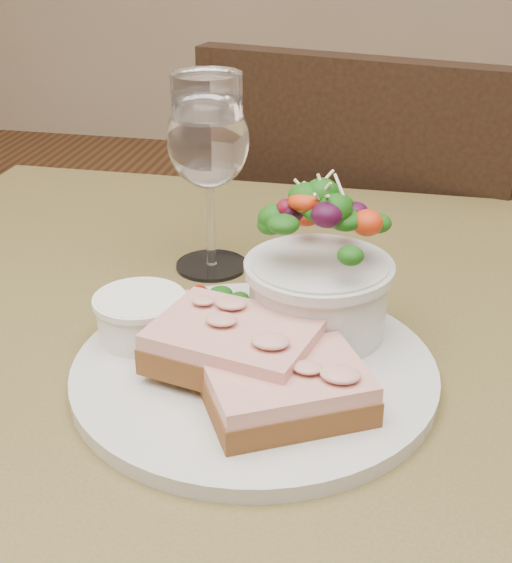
% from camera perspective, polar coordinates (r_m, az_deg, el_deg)
% --- Properties ---
extents(cafe_table, '(0.80, 0.80, 0.75)m').
position_cam_1_polar(cafe_table, '(0.69, -1.39, -12.06)').
color(cafe_table, '#4D4521').
rests_on(cafe_table, ground).
extents(chair_far, '(0.50, 0.50, 0.90)m').
position_cam_1_polar(chair_far, '(1.40, 7.87, -8.05)').
color(chair_far, black).
rests_on(chair_far, ground).
extents(dinner_plate, '(0.28, 0.28, 0.01)m').
position_cam_1_polar(dinner_plate, '(0.60, -0.12, -6.56)').
color(dinner_plate, silver).
rests_on(dinner_plate, cafe_table).
extents(sandwich_front, '(0.13, 0.12, 0.03)m').
position_cam_1_polar(sandwich_front, '(0.54, 2.26, -7.83)').
color(sandwich_front, '#4F3015').
rests_on(sandwich_front, dinner_plate).
extents(sandwich_back, '(0.13, 0.11, 0.03)m').
position_cam_1_polar(sandwich_back, '(0.57, -1.55, -4.65)').
color(sandwich_back, '#4F3015').
rests_on(sandwich_back, dinner_plate).
extents(ramekin, '(0.07, 0.07, 0.04)m').
position_cam_1_polar(ramekin, '(0.63, -8.42, -2.42)').
color(ramekin, white).
rests_on(ramekin, dinner_plate).
extents(salad_bowl, '(0.11, 0.11, 0.13)m').
position_cam_1_polar(salad_bowl, '(0.61, 4.62, 1.27)').
color(salad_bowl, silver).
rests_on(salad_bowl, dinner_plate).
extents(garnish, '(0.05, 0.04, 0.02)m').
position_cam_1_polar(garnish, '(0.67, -3.25, -1.29)').
color(garnish, '#0C3C0A').
rests_on(garnish, dinner_plate).
extents(wine_glass, '(0.08, 0.08, 0.18)m').
position_cam_1_polar(wine_glass, '(0.73, -3.49, 9.83)').
color(wine_glass, white).
rests_on(wine_glass, cafe_table).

